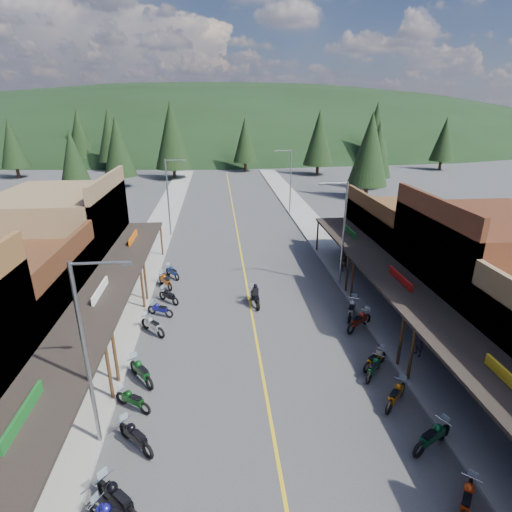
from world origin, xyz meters
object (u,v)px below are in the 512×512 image
object	(u,v)px
streetlight_3	(289,179)
pine_0	(12,143)
pine_11	(370,149)
bike_west_5	(135,435)
pine_1	(110,135)
bike_west_6	(132,399)
pine_3	(245,140)
pine_6	(444,139)
pine_9	(378,150)
pedestrian_east_b	(343,261)
pine_2	(172,135)
bike_west_8	(153,324)
bike_east_4	(433,436)
bike_east_6	(374,367)
shop_west_2	(8,307)
pine_5	(376,130)
shop_west_3	(65,237)
streetlight_1	(169,194)
bike_west_11	(165,280)
rider_on_bike	(255,296)
shop_east_2	(481,272)
pine_7	(79,134)
pine_10	(118,146)
bike_east_5	(396,394)
bike_west_7	(141,371)
bike_east_9	(352,308)
pine_4	(319,137)
bike_west_12	(172,271)
bike_east_8	(359,320)
shop_east_3	(407,238)
bike_west_10	(169,295)
bike_west_9	(160,309)
pedestrian_east_a	(420,342)
bike_east_3	(467,498)
streetlight_2	(342,230)
pine_8	(73,159)
bike_west_4	(118,497)
bike_east_7	(375,359)

from	to	relation	value
streetlight_3	pine_0	bearing A→B (deg)	145.72
pine_11	bike_west_5	xyz separation A→B (m)	(-25.58, -44.40, -6.56)
pine_1	bike_west_6	world-z (taller)	pine_1
pine_11	pine_3	bearing A→B (deg)	119.74
streetlight_3	pine_6	bearing A→B (deg)	41.05
pine_9	pedestrian_east_b	size ratio (longest dim) A/B	6.24
pine_2	pine_11	size ratio (longest dim) A/B	1.13
streetlight_3	bike_west_8	xyz separation A→B (m)	(-13.11, -27.65, -3.84)
bike_east_4	bike_east_6	world-z (taller)	bike_east_4
shop_west_2	pine_5	world-z (taller)	pine_5
pine_0	pine_1	xyz separation A→B (m)	(16.00, 8.00, 0.75)
shop_west_3	bike_west_6	size ratio (longest dim) A/B	5.52
streetlight_1	pine_0	xyz separation A→B (m)	(-33.05, 40.00, 2.02)
bike_west_11	pine_2	bearing A→B (deg)	63.22
pine_9	rider_on_bike	size ratio (longest dim) A/B	4.63
shop_east_2	pine_7	bearing A→B (deg)	121.64
pine_10	bike_east_5	size ratio (longest dim) A/B	5.46
pine_1	pine_11	xyz separation A→B (m)	(44.00, -32.00, -0.05)
bike_west_7	bike_east_9	xyz separation A→B (m)	(12.49, 5.32, 0.01)
pine_5	pine_10	xyz separation A→B (m)	(-52.00, -22.00, -1.21)
pine_3	bike_east_4	world-z (taller)	pine_3
shop_west_3	pine_9	bearing A→B (deg)	41.73
shop_west_2	bike_west_6	distance (m)	9.82
pine_4	pine_7	world-z (taller)	same
pine_4	bike_west_11	size ratio (longest dim) A/B	5.98
pine_9	bike_west_8	size ratio (longest dim) A/B	4.96
bike_east_9	pine_11	bearing A→B (deg)	95.57
bike_west_12	bike_east_8	size ratio (longest dim) A/B	0.86
shop_west_3	bike_west_5	size ratio (longest dim) A/B	4.97
shop_east_2	bike_east_8	size ratio (longest dim) A/B	4.76
shop_east_3	bike_west_8	world-z (taller)	shop_east_3
pine_11	bike_west_10	size ratio (longest dim) A/B	6.38
bike_west_9	pine_5	bearing A→B (deg)	-3.98
pine_2	bike_east_4	bearing A→B (deg)	-76.10
bike_west_8	pine_9	bearing A→B (deg)	11.33
bike_west_6	pine_9	bearing A→B (deg)	1.71
bike_west_5	bike_east_8	xyz separation A→B (m)	(11.99, 8.01, 0.03)
bike_west_6	pedestrian_east_a	bearing A→B (deg)	-46.77
bike_east_3	pedestrian_east_b	distance (m)	20.85
bike_west_8	pedestrian_east_a	size ratio (longest dim) A/B	1.27
bike_west_10	bike_east_6	bearing A→B (deg)	-85.34
shop_west_2	streetlight_2	size ratio (longest dim) A/B	1.36
pine_7	bike_east_5	bearing A→B (deg)	-64.97
pine_8	bike_west_4	distance (m)	52.04
bike_west_4	bike_east_4	xyz separation A→B (m)	(11.88, 1.57, -0.03)
pine_5	pine_9	bearing A→B (deg)	-110.32
bike_west_5	bike_east_9	distance (m)	15.33
bike_west_8	bike_east_7	xyz separation A→B (m)	(12.10, -4.54, -0.08)
bike_west_7	rider_on_bike	bearing A→B (deg)	14.16
streetlight_2	pine_9	xyz separation A→B (m)	(17.05, 37.00, 1.92)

